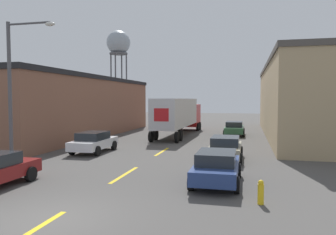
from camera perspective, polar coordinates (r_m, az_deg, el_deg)
name	(u,v)px	position (r m, az deg, el deg)	size (l,w,h in m)	color
ground_plane	(50,220)	(11.29, -19.81, -16.48)	(160.00, 160.00, 0.00)	#4C4947
road_centerline	(125,175)	(16.72, -7.58, -9.83)	(0.20, 18.38, 0.01)	gold
warehouse_left	(51,106)	(36.28, -19.67, 1.86)	(12.71, 25.88, 6.06)	brown
semi_truck	(179,113)	(34.33, 1.97, 0.71)	(2.82, 14.31, 3.82)	#B21919
parked_car_right_near	(217,166)	(14.89, 8.46, -8.43)	(2.08, 4.44, 1.46)	navy
parked_car_right_far	(234,128)	(34.52, 11.47, -1.83)	(2.08, 4.44, 1.46)	#2D5B38
parked_car_right_mid	(225,148)	(20.66, 9.95, -5.17)	(2.08, 4.44, 1.46)	tan
parked_car_left_far	(94,142)	(23.79, -12.81, -4.10)	(2.08, 4.44, 1.46)	silver
water_tower	(118,44)	(68.92, -8.63, 12.48)	(4.82, 4.82, 17.69)	#47474C
street_lamp	(15,83)	(19.71, -25.04, 5.49)	(2.94, 0.32, 7.95)	#4C4C51
fire_hydrant	(261,192)	(12.46, 15.85, -12.41)	(0.22, 0.22, 0.89)	gold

